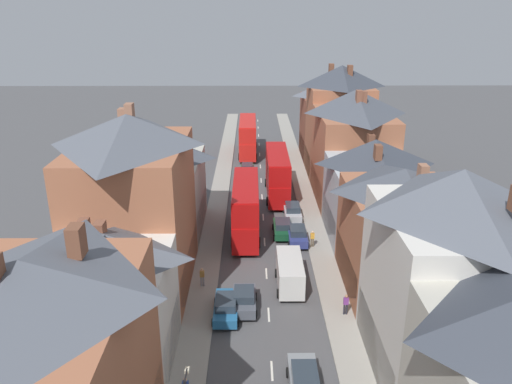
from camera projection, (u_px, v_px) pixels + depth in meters
pavement_left at (217, 210)px, 55.18m from camera, size 2.20×104.00×0.14m
pavement_right at (309, 209)px, 55.27m from camera, size 2.20×104.00×0.14m
centre_line_dashes at (263, 217)px, 53.37m from camera, size 0.14×97.80×0.01m
terrace_row_left at (103, 280)px, 29.90m from camera, size 8.00×49.83×14.29m
terrace_row_right at (388, 201)px, 41.63m from camera, size 8.00×76.03×14.38m
double_decker_bus_lead at (246, 207)px, 48.54m from camera, size 2.74×10.80×5.30m
double_decker_bus_mid_street at (248, 136)px, 75.02m from camera, size 2.74×10.80×5.30m
double_decker_bus_far_approaching at (277, 173)px, 58.37m from camera, size 2.74×10.80×5.30m
car_near_silver at (273, 158)px, 71.27m from camera, size 1.90×3.93×1.63m
car_parked_left_a at (304, 381)px, 28.80m from camera, size 1.90×4.33×1.71m
car_parked_right_a at (244, 299)px, 36.88m from camera, size 1.90×3.81×1.68m
car_mid_black at (297, 235)px, 47.31m from camera, size 1.90×4.02×1.67m
car_parked_left_b at (247, 170)px, 66.31m from camera, size 1.90×4.00×1.59m
car_mid_white at (292, 211)px, 52.93m from camera, size 1.90×4.49×1.59m
car_far_grey at (283, 228)px, 48.87m from camera, size 1.90×4.05×1.60m
car_parked_right_b at (226, 306)px, 36.09m from camera, size 1.90×4.28×1.58m
delivery_van at (290, 272)px, 39.69m from camera, size 2.20×5.20×2.41m
pedestrian_mid_left at (346, 304)px, 36.03m from camera, size 0.36×0.22×1.61m
pedestrian_mid_right at (202, 276)px, 39.68m from camera, size 0.36×0.22×1.61m
pedestrian_far_left at (312, 238)px, 46.21m from camera, size 0.36×0.22×1.61m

